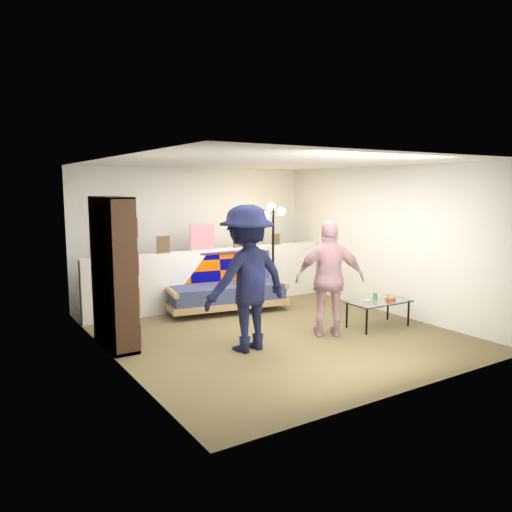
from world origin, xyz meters
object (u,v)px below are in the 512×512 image
Objects in this scene: futon_sofa at (225,287)px; coffee_table at (378,303)px; person_right at (330,279)px; floor_lamp at (273,232)px; person_left at (247,278)px; bookshelf at (114,278)px.

futon_sofa is 2.22× the size of coffee_table.
person_right is (-0.90, 0.05, 0.44)m from coffee_table.
floor_lamp is 0.96× the size of person_left.
futon_sofa is 2.56m from coffee_table.
bookshelf reaches higher than futon_sofa.
floor_lamp is at bearing -136.85° from person_left.
person_right is (0.52, -2.07, 0.41)m from futon_sofa.
futon_sofa is 1.30× the size of person_right.
bookshelf reaches higher than coffee_table.
person_right is (-0.52, -2.18, -0.45)m from floor_lamp.
floor_lamp is 2.28m from person_right.
bookshelf is 1.20× the size of person_right.
person_left reaches higher than coffee_table.
floor_lamp is at bearing 5.73° from futon_sofa.
person_left reaches higher than person_right.
person_right is at bearing -75.87° from futon_sofa.
person_right is at bearing 176.63° from coffee_table.
coffee_table is 0.53× the size of floor_lamp.
coffee_table is 0.51× the size of person_left.
bookshelf reaches higher than floor_lamp.
floor_lamp is at bearing 99.67° from coffee_table.
futon_sofa is 2.39m from bookshelf.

